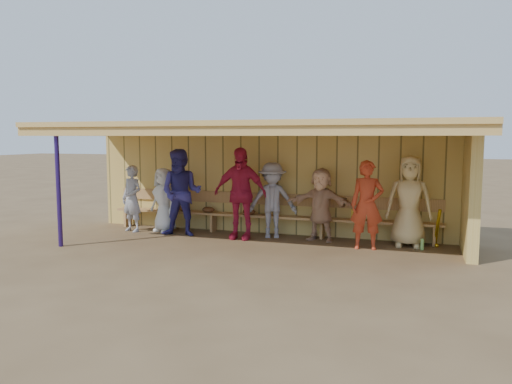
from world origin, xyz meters
TOP-DOWN VIEW (x-y plane):
  - ground at (0.00, 0.00)m, footprint 90.00×90.00m
  - player_a at (-3.09, 0.47)m, footprint 0.65×0.51m
  - player_b at (-2.36, 0.65)m, footprint 0.86×0.72m
  - player_c at (-1.75, 0.35)m, footprint 1.05×0.87m
  - player_d at (-0.40, 0.47)m, footprint 1.18×0.52m
  - player_e at (0.22, 0.81)m, footprint 1.20×0.90m
  - player_f at (1.30, 0.81)m, footprint 1.51×0.71m
  - player_g at (2.31, 0.32)m, footprint 0.69×0.50m
  - player_h at (3.09, 0.81)m, footprint 0.92×0.61m
  - dugout_structure at (0.39, 0.69)m, footprint 8.80×3.20m
  - bench at (0.00, 1.12)m, footprint 7.60×0.34m
  - dugout_equipment at (-0.39, 0.99)m, footprint 5.89×0.62m

SIDE VIEW (x-z plane):
  - ground at x=0.00m, z-range 0.00..0.00m
  - dugout_equipment at x=-0.39m, z-range 0.09..0.89m
  - bench at x=0.00m, z-range 0.06..0.99m
  - player_b at x=-2.36m, z-range 0.00..1.50m
  - player_a at x=-3.09m, z-range 0.00..1.55m
  - player_f at x=1.30m, z-range 0.00..1.56m
  - player_e at x=0.22m, z-range 0.00..1.66m
  - player_g at x=2.31m, z-range 0.00..1.76m
  - player_h at x=3.09m, z-range 0.00..1.84m
  - player_c at x=-1.75m, z-range 0.00..1.94m
  - player_d at x=-0.40m, z-range 0.00..1.99m
  - dugout_structure at x=0.39m, z-range 0.44..2.94m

